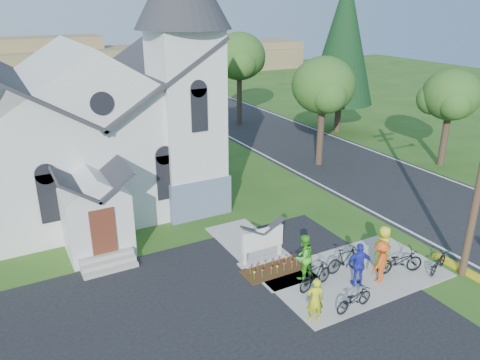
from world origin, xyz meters
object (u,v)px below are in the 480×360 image
church_sign (263,239)px  cyclist_3 (381,261)px  cyclist_2 (359,265)px  bike_4 (438,262)px  cyclist_1 (303,257)px  bike_1 (315,276)px  bike_3 (345,259)px  bike_2 (400,261)px  cyclist_0 (315,300)px  cyclist_4 (384,246)px  bike_0 (354,299)px

church_sign → cyclist_3: 4.72m
cyclist_2 → bike_4: size_ratio=1.16×
cyclist_1 → bike_1: (0.00, -0.81, -0.40)m
bike_1 → bike_3: bike_3 is taller
bike_1 → bike_2: bike_1 is taller
cyclist_2 → bike_2: bearing=-165.2°
cyclist_0 → bike_1: (1.21, 1.55, -0.30)m
cyclist_2 → cyclist_4: (1.84, 0.60, -0.01)m
bike_1 → bike_0: bearing=-179.3°
bike_2 → cyclist_4: 0.84m
bike_2 → bike_3: bike_3 is taller
bike_1 → cyclist_1: bearing=-11.9°
bike_0 → cyclist_0: bearing=79.2°
church_sign → bike_2: bearing=-38.7°
cyclist_1 → bike_3: cyclist_1 is taller
bike_2 → church_sign: bearing=68.2°
cyclist_2 → cyclist_3: cyclist_2 is taller
cyclist_4 → cyclist_1: bearing=-23.4°
bike_4 → cyclist_4: bearing=29.7°
bike_0 → bike_4: (4.65, 0.29, -0.02)m
bike_1 → bike_2: size_ratio=0.88×
cyclist_2 → bike_4: 3.61m
cyclist_4 → church_sign: bearing=-43.2°
bike_1 → cyclist_2: bearing=-124.1°
bike_3 → bike_4: (3.28, -1.80, -0.12)m
bike_2 → bike_3: 2.15m
church_sign → cyclist_2: 4.01m
cyclist_4 → bike_2: bearing=95.9°
cyclist_0 → church_sign: bearing=-77.4°
church_sign → bike_0: church_sign is taller
cyclist_0 → cyclist_4: (4.59, 1.52, 0.06)m
bike_0 → bike_2: size_ratio=0.83×
cyclist_1 → cyclist_4: bearing=155.3°
cyclist_3 → bike_3: cyclist_3 is taller
cyclist_0 → bike_2: size_ratio=0.84×
cyclist_1 → cyclist_0: bearing=52.0°
cyclist_0 → bike_0: (1.59, -0.17, -0.39)m
church_sign → bike_2: church_sign is taller
cyclist_0 → bike_2: 4.87m
cyclist_0 → cyclist_1: cyclist_1 is taller
cyclist_0 → cyclist_3: bearing=-149.1°
bike_2 → bike_3: bearing=75.3°
cyclist_0 → bike_4: cyclist_0 is taller
cyclist_0 → cyclist_4: size_ratio=0.93×
church_sign → cyclist_0: size_ratio=1.34×
cyclist_3 → bike_0: bearing=2.9°
cyclist_1 → cyclist_4: size_ratio=1.05×
bike_0 → bike_1: bike_1 is taller
cyclist_4 → bike_4: 2.21m
church_sign → cyclist_4: (4.09, -2.71, -0.09)m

